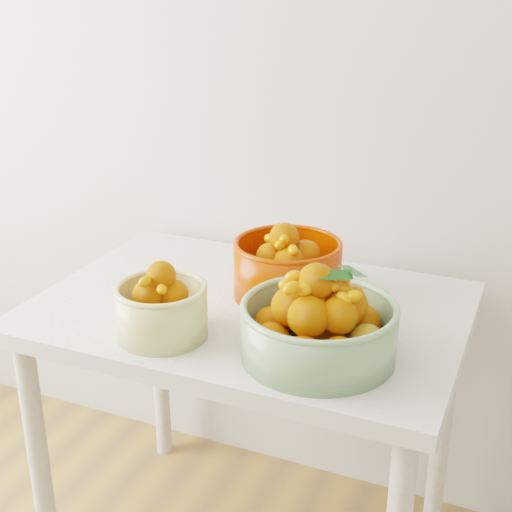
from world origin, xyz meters
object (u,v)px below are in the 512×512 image
object	(u,v)px
bowl_cream	(162,308)
bowl_orange	(287,267)
table	(250,340)
bowl_green	(319,325)

from	to	relation	value
bowl_cream	bowl_orange	distance (m)	0.34
table	bowl_green	world-z (taller)	bowl_green
bowl_cream	bowl_orange	xyz separation A→B (m)	(0.17, 0.30, 0.01)
bowl_green	table	bearing A→B (deg)	142.73
table	bowl_green	distance (m)	0.33
bowl_green	bowl_orange	world-z (taller)	bowl_green
bowl_cream	bowl_orange	world-z (taller)	bowl_orange
table	bowl_orange	size ratio (longest dim) A/B	3.32
bowl_orange	table	bearing A→B (deg)	-128.35
bowl_cream	table	bearing A→B (deg)	62.70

